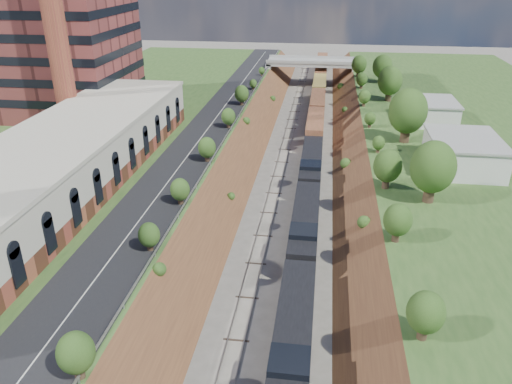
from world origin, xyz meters
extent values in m
cube|color=#2F4F20|center=(-33.00, 60.00, 2.50)|extent=(44.00, 180.00, 5.00)
cube|color=#2F4F20|center=(33.00, 60.00, 2.50)|extent=(44.00, 180.00, 5.00)
cube|color=brown|center=(-11.00, 60.00, 0.00)|extent=(10.00, 180.00, 10.00)
cube|color=brown|center=(11.00, 60.00, 0.00)|extent=(10.00, 180.00, 10.00)
cube|color=gray|center=(-2.60, 60.00, 0.09)|extent=(1.58, 180.00, 0.18)
cube|color=gray|center=(2.60, 60.00, 0.09)|extent=(1.58, 180.00, 0.18)
cube|color=black|center=(-15.50, 60.00, 5.05)|extent=(8.00, 180.00, 0.10)
cube|color=#99999E|center=(-11.40, 60.00, 5.55)|extent=(0.06, 171.00, 0.30)
cube|color=brown|center=(-28.00, 38.00, 6.10)|extent=(14.00, 62.00, 2.20)
cube|color=#BCB5A1|center=(-28.00, 38.00, 9.35)|extent=(14.00, 62.00, 4.30)
cube|color=#BCB5A1|center=(-28.00, 38.00, 11.75)|extent=(14.30, 62.30, 0.50)
cylinder|color=brown|center=(-36.00, 56.00, 25.00)|extent=(3.20, 3.20, 40.00)
cube|color=gray|center=(-11.50, 122.00, 3.10)|extent=(1.50, 8.00, 6.20)
cube|color=gray|center=(11.50, 122.00, 3.10)|extent=(1.50, 8.00, 6.20)
cube|color=gray|center=(0.00, 122.00, 6.20)|extent=(24.00, 8.00, 1.00)
cube|color=gray|center=(0.00, 118.00, 7.00)|extent=(24.00, 0.30, 0.80)
cube|color=gray|center=(0.00, 126.00, 7.00)|extent=(24.00, 0.30, 0.80)
cube|color=silver|center=(23.50, 52.00, 7.00)|extent=(9.00, 12.00, 4.00)
cube|color=silver|center=(23.00, 74.00, 6.80)|extent=(8.00, 10.00, 3.60)
cylinder|color=#473323|center=(17.00, 40.00, 6.31)|extent=(1.30, 1.30, 2.62)
ellipsoid|color=#2D4F1B|center=(17.00, 40.00, 9.46)|extent=(5.25, 5.25, 6.30)
cylinder|color=#473323|center=(-11.80, 20.00, 5.61)|extent=(0.66, 0.66, 1.22)
ellipsoid|color=#2D4F1B|center=(-11.80, 20.00, 7.08)|extent=(2.45, 2.45, 2.94)
cube|color=black|center=(2.60, 17.07, 2.44)|extent=(3.13, 18.79, 3.08)
cube|color=black|center=(2.60, 12.18, 4.10)|extent=(3.07, 3.10, 0.90)
cube|color=black|center=(2.60, 36.86, 2.44)|extent=(3.13, 18.79, 3.08)
cube|color=black|center=(2.60, 56.65, 2.44)|extent=(3.13, 18.79, 3.08)
cube|color=brown|center=(2.60, 108.68, 2.78)|extent=(3.13, 83.28, 3.76)
camera|label=1|loc=(4.06, -16.08, 31.11)|focal=35.00mm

